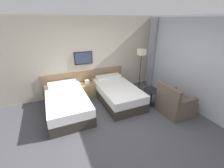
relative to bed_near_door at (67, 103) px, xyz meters
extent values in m
plane|color=#47474C|center=(1.19, -1.25, -0.28)|extent=(16.00, 16.00, 0.00)
cube|color=#B7AD99|center=(1.19, 1.07, 1.07)|extent=(10.00, 0.06, 2.70)
cube|color=#846647|center=(0.83, 1.02, 0.17)|extent=(2.95, 0.04, 0.89)
cube|color=black|center=(0.83, 1.02, 1.06)|extent=(0.64, 0.03, 0.44)
cube|color=#333D56|center=(0.83, 1.01, 1.06)|extent=(0.58, 0.01, 0.38)
cube|color=white|center=(3.61, -1.35, 1.07)|extent=(0.06, 4.79, 2.70)
cube|color=#B2B7C1|center=(3.57, -1.35, 1.04)|extent=(0.03, 4.41, 2.64)
cube|color=#8E939E|center=(3.48, 0.69, 1.04)|extent=(0.10, 0.24, 2.64)
cube|color=#332D28|center=(0.00, -0.02, -0.13)|extent=(1.14, 2.03, 0.29)
cube|color=white|center=(0.00, -0.02, 0.14)|extent=(1.13, 2.01, 0.25)
cube|color=white|center=(0.00, 0.76, 0.32)|extent=(0.91, 0.34, 0.13)
cube|color=#332D28|center=(1.65, -0.02, -0.13)|extent=(1.14, 2.03, 0.29)
cube|color=white|center=(1.65, -0.02, 0.14)|extent=(1.13, 2.01, 0.25)
cube|color=white|center=(1.65, 0.76, 0.32)|extent=(0.91, 0.34, 0.13)
cube|color=#9E7A51|center=(0.83, 0.75, -0.04)|extent=(0.52, 0.43, 0.47)
cube|color=beige|center=(0.83, 0.75, 0.26)|extent=(0.14, 0.14, 0.14)
cylinder|color=black|center=(2.84, 0.47, -0.27)|extent=(0.24, 0.24, 0.02)
cylinder|color=black|center=(2.84, 0.47, 0.42)|extent=(0.02, 0.02, 1.36)
cube|color=beige|center=(2.84, 0.47, 1.21)|extent=(0.24, 0.24, 0.22)
cylinder|color=black|center=(2.54, -0.68, -0.27)|extent=(0.33, 0.33, 0.01)
cylinder|color=black|center=(2.54, -0.68, -0.02)|extent=(0.05, 0.05, 0.49)
cylinder|color=black|center=(2.54, -0.68, 0.23)|extent=(0.51, 0.51, 0.02)
cube|color=brown|center=(2.91, -1.34, -0.06)|extent=(0.82, 0.87, 0.44)
cube|color=brown|center=(2.56, -1.33, 0.40)|extent=(0.12, 0.86, 0.48)
cube|color=brown|center=(2.91, -1.72, 0.25)|extent=(0.68, 0.10, 0.18)
cube|color=brown|center=(2.92, -0.95, 0.25)|extent=(0.68, 0.10, 0.18)
camera|label=1|loc=(-0.33, -4.06, 2.31)|focal=24.00mm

